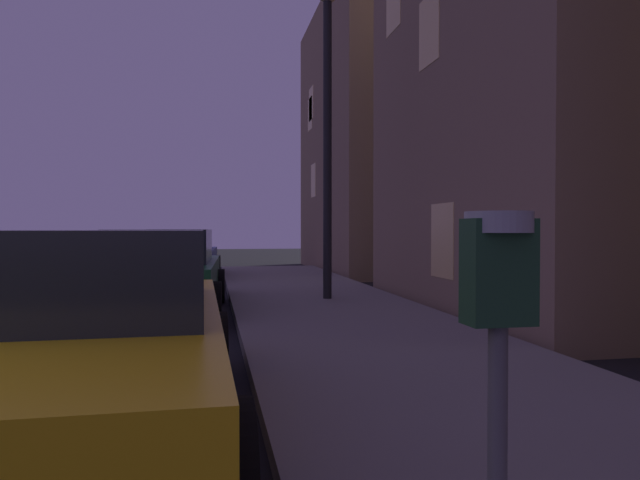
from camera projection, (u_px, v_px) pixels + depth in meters
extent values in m
cube|color=#1E4728|center=(498.00, 272.00, 1.62)|extent=(0.19, 0.11, 0.30)
cylinder|color=#999EA5|center=(499.00, 222.00, 1.62)|extent=(0.19, 0.19, 0.06)
cube|color=black|center=(480.00, 258.00, 1.61)|extent=(0.01, 0.08, 0.11)
cube|color=gold|center=(90.00, 359.00, 3.85)|extent=(1.78, 4.59, 0.64)
cube|color=#1E2328|center=(92.00, 271.00, 3.94)|extent=(1.53, 2.31, 0.56)
cylinder|color=black|center=(17.00, 355.00, 5.07)|extent=(0.23, 0.66, 0.66)
cylinder|color=black|center=(215.00, 347.00, 5.42)|extent=(0.23, 0.66, 0.66)
cylinder|color=black|center=(230.00, 470.00, 2.65)|extent=(0.23, 0.66, 0.66)
cube|color=#19592D|center=(163.00, 280.00, 9.78)|extent=(1.94, 4.35, 0.64)
cube|color=#1E2328|center=(162.00, 246.00, 9.60)|extent=(1.64, 2.12, 0.56)
cylinder|color=black|center=(124.00, 287.00, 10.97)|extent=(0.25, 0.67, 0.66)
cylinder|color=black|center=(219.00, 286.00, 11.23)|extent=(0.25, 0.67, 0.66)
cylinder|color=black|center=(89.00, 306.00, 8.34)|extent=(0.25, 0.67, 0.66)
cylinder|color=black|center=(214.00, 303.00, 8.60)|extent=(0.25, 0.67, 0.66)
cube|color=navy|center=(182.00, 261.00, 15.82)|extent=(1.96, 4.19, 0.64)
cube|color=#1E2328|center=(181.00, 240.00, 15.68)|extent=(1.65, 2.01, 0.56)
cylinder|color=black|center=(155.00, 267.00, 16.96)|extent=(0.25, 0.67, 0.66)
cylinder|color=black|center=(217.00, 266.00, 17.21)|extent=(0.25, 0.67, 0.66)
cylinder|color=black|center=(140.00, 273.00, 14.43)|extent=(0.25, 0.67, 0.66)
cylinder|color=black|center=(213.00, 273.00, 14.69)|extent=(0.25, 0.67, 0.66)
cylinder|color=black|center=(327.00, 148.00, 10.65)|extent=(0.16, 0.16, 5.56)
cube|color=#F2D17F|center=(443.00, 241.00, 9.24)|extent=(0.06, 0.90, 1.20)
cube|color=#F2D17F|center=(394.00, 2.00, 11.66)|extent=(0.06, 0.90, 1.20)
cube|color=#F2D17F|center=(430.00, 30.00, 9.77)|extent=(0.06, 0.90, 1.20)
cube|color=#8C7259|center=(432.00, 141.00, 20.35)|extent=(8.06, 8.51, 9.15)
cube|color=#F2D17F|center=(327.00, 209.00, 18.49)|extent=(0.06, 0.90, 1.20)
cube|color=#F2D17F|center=(314.00, 180.00, 20.86)|extent=(0.06, 0.90, 1.20)
cube|color=#F2D17F|center=(311.00, 114.00, 21.50)|extent=(0.06, 0.90, 1.20)
cube|color=#F2D17F|center=(312.00, 104.00, 21.26)|extent=(0.06, 0.90, 1.20)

